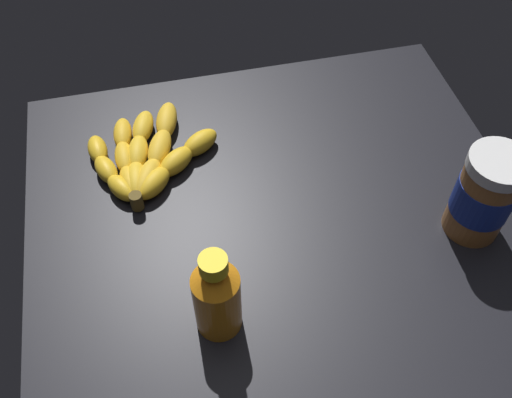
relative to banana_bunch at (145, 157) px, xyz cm
name	(u,v)px	position (x,y,z in cm)	size (l,w,h in cm)	color
ground_plane	(286,244)	(18.91, -19.45, -3.52)	(77.00, 78.88, 3.69)	black
banana_bunch	(145,157)	(0.00, 0.00, 0.00)	(22.65, 22.21, 3.51)	gold
peanut_butter_jar	(484,195)	(46.61, -23.72, 5.82)	(8.67, 8.67, 15.03)	#9E602D
honey_bottle	(217,296)	(6.48, -30.78, 5.38)	(6.17, 6.17, 15.53)	orange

